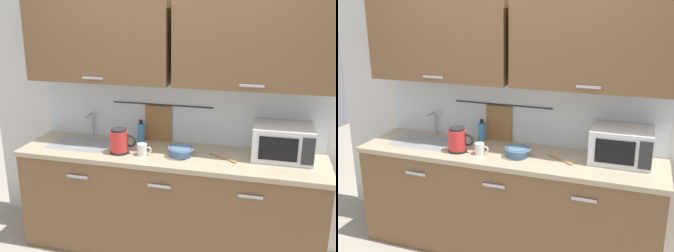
{
  "view_description": "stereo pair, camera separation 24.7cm",
  "coord_description": "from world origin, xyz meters",
  "views": [
    {
      "loc": [
        0.77,
        -2.67,
        2.07
      ],
      "look_at": [
        -0.02,
        0.33,
        1.12
      ],
      "focal_mm": 42.49,
      "sensor_mm": 36.0,
      "label": 1
    },
    {
      "loc": [
        1.01,
        -2.6,
        2.07
      ],
      "look_at": [
        -0.02,
        0.33,
        1.12
      ],
      "focal_mm": 42.49,
      "sensor_mm": 36.0,
      "label": 2
    }
  ],
  "objects": [
    {
      "name": "counter_unit",
      "position": [
        -0.01,
        0.3,
        0.46
      ],
      "size": [
        2.53,
        0.64,
        0.9
      ],
      "color": "brown",
      "rests_on": "ground"
    },
    {
      "name": "back_wall_assembly",
      "position": [
        -0.0,
        0.53,
        1.52
      ],
      "size": [
        3.7,
        0.41,
        2.5
      ],
      "color": "silver",
      "rests_on": "ground"
    },
    {
      "name": "sink_faucet",
      "position": [
        -0.81,
        0.53,
        1.04
      ],
      "size": [
        0.09,
        0.17,
        0.22
      ],
      "color": "#B2B5BA",
      "rests_on": "counter_unit"
    },
    {
      "name": "microwave",
      "position": [
        0.89,
        0.41,
        1.04
      ],
      "size": [
        0.46,
        0.35,
        0.27
      ],
      "color": "white",
      "rests_on": "counter_unit"
    },
    {
      "name": "electric_kettle",
      "position": [
        -0.39,
        0.19,
        1.0
      ],
      "size": [
        0.23,
        0.16,
        0.21
      ],
      "color": "black",
      "rests_on": "counter_unit"
    },
    {
      "name": "dish_soap_bottle",
      "position": [
        -0.32,
        0.52,
        0.99
      ],
      "size": [
        0.06,
        0.06,
        0.2
      ],
      "color": "#3F8CD8",
      "rests_on": "counter_unit"
    },
    {
      "name": "mug_near_sink",
      "position": [
        -0.2,
        0.19,
        0.95
      ],
      "size": [
        0.12,
        0.08,
        0.09
      ],
      "color": "silver",
      "rests_on": "counter_unit"
    },
    {
      "name": "mixing_bowl",
      "position": [
        0.11,
        0.25,
        0.94
      ],
      "size": [
        0.21,
        0.21,
        0.08
      ],
      "color": "#4C7093",
      "rests_on": "counter_unit"
    },
    {
      "name": "wooden_spoon",
      "position": [
        0.47,
        0.27,
        0.91
      ],
      "size": [
        0.25,
        0.17,
        0.01
      ],
      "color": "#9E7042",
      "rests_on": "counter_unit"
    }
  ]
}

